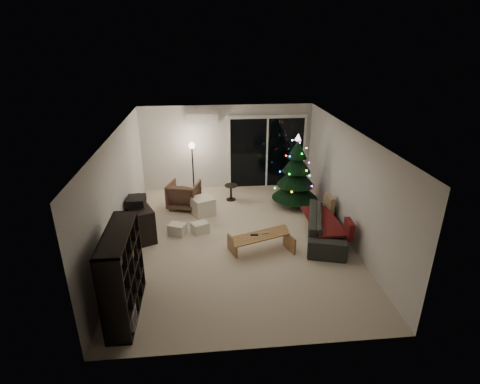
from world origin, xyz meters
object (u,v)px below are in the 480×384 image
(armchair, at_px, (184,195))
(coffee_table, at_px, (261,243))
(sofa, at_px, (327,226))
(bookshelf, at_px, (110,275))
(media_cabinet, at_px, (138,220))
(christmas_tree, at_px, (296,171))

(armchair, height_order, coffee_table, armchair)
(coffee_table, bearing_deg, sofa, -3.63)
(bookshelf, relative_size, armchair, 1.93)
(media_cabinet, height_order, coffee_table, media_cabinet)
(coffee_table, relative_size, christmas_tree, 0.65)
(media_cabinet, distance_m, armchair, 1.74)
(coffee_table, bearing_deg, armchair, 105.49)
(sofa, relative_size, christmas_tree, 1.04)
(media_cabinet, relative_size, christmas_tree, 0.63)
(media_cabinet, relative_size, armchair, 1.58)
(armchair, relative_size, coffee_table, 0.61)
(armchair, bearing_deg, media_cabinet, 70.39)
(media_cabinet, distance_m, christmas_tree, 4.22)
(bookshelf, distance_m, media_cabinet, 2.71)
(media_cabinet, height_order, christmas_tree, christmas_tree)
(armchair, relative_size, christmas_tree, 0.40)
(bookshelf, bearing_deg, armchair, 71.62)
(media_cabinet, height_order, sofa, media_cabinet)
(bookshelf, relative_size, sofa, 0.73)
(armchair, relative_size, sofa, 0.38)
(christmas_tree, bearing_deg, media_cabinet, -162.51)
(bookshelf, relative_size, coffee_table, 1.18)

